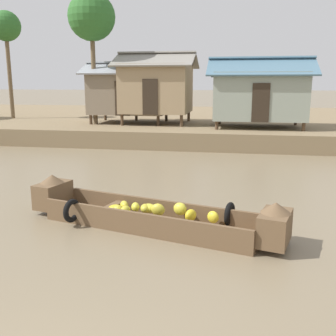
{
  "coord_description": "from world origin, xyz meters",
  "views": [
    {
      "loc": [
        1.89,
        -1.97,
        3.07
      ],
      "look_at": [
        0.22,
        7.36,
        1.01
      ],
      "focal_mm": 42.21,
      "sensor_mm": 36.0,
      "label": 1
    }
  ],
  "objects_px": {
    "stilt_house_mid_left": "(129,92)",
    "stilt_house_right": "(259,95)",
    "banana_boat": "(150,214)",
    "palm_tree_near": "(6,28)",
    "stilt_house_mid_right": "(157,87)",
    "palm_tree_mid": "(92,18)"
  },
  "relations": [
    {
      "from": "banana_boat",
      "to": "palm_tree_near",
      "type": "relative_size",
      "value": 0.9
    },
    {
      "from": "stilt_house_mid_right",
      "to": "stilt_house_mid_left",
      "type": "bearing_deg",
      "value": 178.81
    },
    {
      "from": "stilt_house_mid_left",
      "to": "palm_tree_near",
      "type": "distance_m",
      "value": 9.01
    },
    {
      "from": "stilt_house_mid_left",
      "to": "stilt_house_right",
      "type": "bearing_deg",
      "value": -8.61
    },
    {
      "from": "stilt_house_mid_right",
      "to": "stilt_house_right",
      "type": "height_order",
      "value": "stilt_house_mid_right"
    },
    {
      "from": "banana_boat",
      "to": "stilt_house_right",
      "type": "bearing_deg",
      "value": 77.58
    },
    {
      "from": "stilt_house_right",
      "to": "palm_tree_near",
      "type": "height_order",
      "value": "palm_tree_near"
    },
    {
      "from": "banana_boat",
      "to": "palm_tree_near",
      "type": "xyz_separation_m",
      "value": [
        -12.31,
        15.17,
        5.97
      ]
    },
    {
      "from": "banana_boat",
      "to": "palm_tree_near",
      "type": "distance_m",
      "value": 20.43
    },
    {
      "from": "palm_tree_near",
      "to": "stilt_house_mid_right",
      "type": "bearing_deg",
      "value": -8.6
    },
    {
      "from": "banana_boat",
      "to": "stilt_house_mid_right",
      "type": "xyz_separation_m",
      "value": [
        -2.66,
        13.71,
        2.49
      ]
    },
    {
      "from": "banana_boat",
      "to": "palm_tree_near",
      "type": "height_order",
      "value": "palm_tree_near"
    },
    {
      "from": "stilt_house_mid_left",
      "to": "palm_tree_near",
      "type": "height_order",
      "value": "palm_tree_near"
    },
    {
      "from": "stilt_house_right",
      "to": "banana_boat",
      "type": "bearing_deg",
      "value": -102.42
    },
    {
      "from": "stilt_house_right",
      "to": "palm_tree_near",
      "type": "xyz_separation_m",
      "value": [
        -15.1,
        2.49,
        3.8
      ]
    },
    {
      "from": "stilt_house_mid_left",
      "to": "stilt_house_right",
      "type": "relative_size",
      "value": 0.94
    },
    {
      "from": "stilt_house_mid_right",
      "to": "stilt_house_right",
      "type": "distance_m",
      "value": 5.56
    },
    {
      "from": "stilt_house_mid_right",
      "to": "palm_tree_mid",
      "type": "xyz_separation_m",
      "value": [
        -3.28,
        -0.86,
        3.57
      ]
    },
    {
      "from": "stilt_house_mid_left",
      "to": "stilt_house_right",
      "type": "distance_m",
      "value": 7.11
    },
    {
      "from": "stilt_house_mid_right",
      "to": "palm_tree_mid",
      "type": "relative_size",
      "value": 0.62
    },
    {
      "from": "stilt_house_mid_left",
      "to": "stilt_house_right",
      "type": "height_order",
      "value": "stilt_house_right"
    },
    {
      "from": "banana_boat",
      "to": "stilt_house_mid_left",
      "type": "relative_size",
      "value": 1.21
    }
  ]
}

